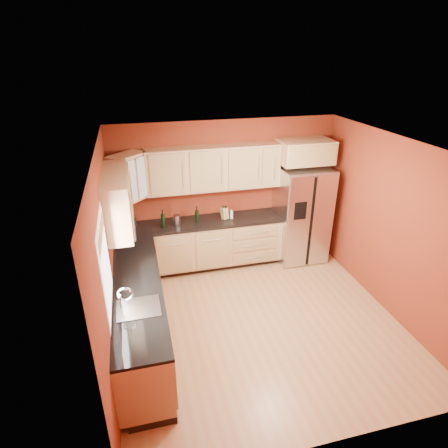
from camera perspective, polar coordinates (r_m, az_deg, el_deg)
The scene contains 23 objects.
floor at distance 5.79m, azimuth 5.27°, elevation -14.35°, with size 4.00×4.00×0.00m, color #AA6E41.
ceiling at distance 4.59m, azimuth 6.57°, elevation 11.49°, with size 4.00×4.00×0.00m, color silver.
wall_back at distance 6.81m, azimuth 0.23°, elevation 4.81°, with size 4.00×0.04×2.60m, color maroon.
wall_front at distance 3.59m, azimuth 17.04°, elevation -17.64°, with size 4.00×0.04×2.60m, color maroon.
wall_left at distance 4.83m, azimuth -17.25°, elevation -5.57°, with size 0.04×4.00×2.60m, color maroon.
wall_right at distance 6.00m, azimuth 24.17°, elevation -0.48°, with size 0.04×4.00×2.60m, color maroon.
base_cabinets_back at distance 6.79m, azimuth -3.66°, elevation -3.28°, with size 2.90×0.60×0.88m, color #AD7A54.
base_cabinets_left at distance 5.29m, azimuth -12.72°, elevation -13.28°, with size 0.60×2.80×0.88m, color #AD7A54.
countertop_back at distance 6.57m, azimuth -3.76°, elevation 0.20°, with size 2.90×0.62×0.04m, color black.
countertop_left at distance 5.02m, azimuth -13.10°, elevation -9.15°, with size 0.62×2.80×0.04m, color black.
upper_cabinets_back at distance 6.43m, azimuth -1.58°, elevation 8.50°, with size 2.30×0.33×0.75m, color #AD7A54.
upper_cabinets_left at distance 5.25m, azimuth -15.98°, elevation 3.54°, with size 0.33×1.35×0.75m, color #AD7A54.
corner_upper_cabinet at distance 6.13m, azimuth -14.38°, elevation 6.87°, with size 0.62×0.33×0.75m, color #AD7A54.
over_fridge_cabinet at distance 6.77m, azimuth 12.24°, elevation 10.77°, with size 0.92×0.60×0.40m, color #AD7A54.
refrigerator at distance 7.07m, azimuth 11.65°, elevation 1.50°, with size 0.90×0.75×1.78m, color #AAAAAF.
window at distance 4.27m, azimuth -17.59°, elevation -6.03°, with size 0.03×0.90×1.00m, color white.
sink_faucet at distance 4.51m, azimuth -13.06°, elevation -10.88°, with size 0.50×0.42×0.30m, color white, non-canonical shape.
canister_left at distance 6.42m, azimuth -7.18°, elevation 0.55°, with size 0.12×0.12×0.19m, color #AAAAAF.
canister_right at distance 6.48m, azimuth -13.79°, elevation 0.30°, with size 0.13×0.13×0.21m, color #AAAAAF.
wine_bottle_a at distance 6.36m, azimuth -9.29°, elevation 0.82°, with size 0.07×0.07×0.32m, color black, non-canonical shape.
wine_bottle_b at distance 6.49m, azimuth -4.15°, elevation 1.48°, with size 0.07×0.07×0.30m, color black, non-canonical shape.
knife_block at distance 6.63m, azimuth 0.09°, elevation 1.64°, with size 0.10×0.09×0.21m, color #A58250.
soap_dispenser at distance 6.65m, azimuth 1.14°, elevation 1.53°, with size 0.06×0.06×0.17m, color white.
Camera 1 is at (-1.58, -4.17, 3.69)m, focal length 30.00 mm.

